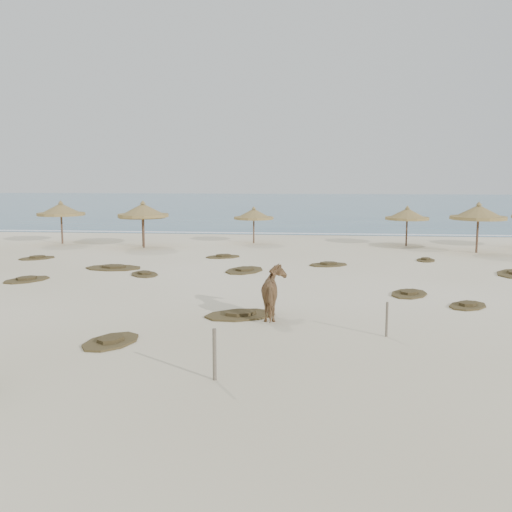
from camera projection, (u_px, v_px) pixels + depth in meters
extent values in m
plane|color=white|center=(224.00, 309.00, 19.73)|extent=(160.00, 160.00, 0.00)
cube|color=#2A5880|center=(297.00, 204.00, 93.58)|extent=(200.00, 100.00, 0.01)
cube|color=white|center=(276.00, 233.00, 45.33)|extent=(70.00, 0.60, 0.01)
cylinder|color=brown|center=(62.00, 228.00, 38.42)|extent=(0.13, 0.13, 2.19)
cylinder|color=#9A7F46|center=(61.00, 214.00, 38.29)|extent=(3.59, 3.59, 0.19)
cone|color=#9A7F46|center=(61.00, 209.00, 38.24)|extent=(3.47, 3.47, 0.78)
cone|color=#9A7F46|center=(61.00, 202.00, 38.18)|extent=(0.38, 0.38, 0.23)
cylinder|color=brown|center=(144.00, 230.00, 36.23)|extent=(0.13, 0.13, 2.26)
cylinder|color=#9A7F46|center=(143.00, 215.00, 36.09)|extent=(4.09, 4.09, 0.19)
cone|color=#9A7F46|center=(143.00, 210.00, 36.04)|extent=(3.96, 3.96, 0.81)
cone|color=#9A7F46|center=(143.00, 202.00, 35.98)|extent=(0.39, 0.39, 0.24)
cylinder|color=brown|center=(143.00, 230.00, 36.96)|extent=(0.12, 0.12, 2.13)
cylinder|color=#9A7F46|center=(142.00, 217.00, 36.84)|extent=(3.68, 3.68, 0.18)
cone|color=#9A7F46|center=(142.00, 211.00, 36.79)|extent=(3.56, 3.56, 0.76)
cone|color=#9A7F46|center=(142.00, 204.00, 36.73)|extent=(0.36, 0.36, 0.22)
cylinder|color=brown|center=(254.00, 229.00, 38.72)|extent=(0.11, 0.11, 1.88)
cylinder|color=#9A7F46|center=(254.00, 218.00, 38.61)|extent=(3.10, 3.10, 0.16)
cone|color=#9A7F46|center=(254.00, 214.00, 38.57)|extent=(3.00, 3.00, 0.67)
cone|color=#9A7F46|center=(254.00, 208.00, 38.52)|extent=(0.32, 0.32, 0.20)
cylinder|color=brown|center=(407.00, 231.00, 37.14)|extent=(0.11, 0.11, 1.98)
cylinder|color=#9A7F46|center=(407.00, 218.00, 37.03)|extent=(3.26, 3.26, 0.17)
cone|color=#9A7F46|center=(407.00, 214.00, 36.98)|extent=(3.15, 3.15, 0.71)
cone|color=#9A7F46|center=(407.00, 207.00, 36.92)|extent=(0.34, 0.34, 0.21)
cylinder|color=brown|center=(477.00, 234.00, 33.85)|extent=(0.13, 0.13, 2.29)
cylinder|color=#9A7F46|center=(478.00, 218.00, 33.71)|extent=(3.65, 3.65, 0.20)
cone|color=#9A7F46|center=(479.00, 212.00, 33.66)|extent=(3.53, 3.53, 0.82)
cone|color=#9A7F46|center=(479.00, 203.00, 33.60)|extent=(0.39, 0.39, 0.24)
imported|color=olive|center=(275.00, 293.00, 18.34)|extent=(1.14, 2.07, 1.67)
cylinder|color=#6D6152|center=(214.00, 354.00, 12.77)|extent=(0.10, 0.10, 1.19)
cylinder|color=#6D6152|center=(387.00, 319.00, 16.24)|extent=(0.08, 0.08, 1.01)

